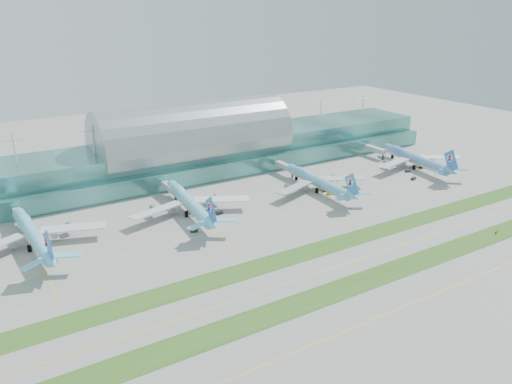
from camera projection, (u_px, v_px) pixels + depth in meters
ground at (324, 250)px, 210.98m from camera, size 700.00×700.00×0.00m
terminal at (194, 149)px, 309.15m from camera, size 340.00×69.10×36.00m
grass_strip_near at (370, 279)px, 188.55m from camera, size 420.00×12.00×0.08m
grass_strip_far at (321, 248)px, 212.56m from camera, size 420.00×12.00×0.08m
taxiline_a at (411, 304)px, 172.56m from camera, size 420.00×0.35×0.01m
taxiline_b at (346, 264)px, 199.77m from camera, size 420.00×0.35×0.01m
taxiline_c at (299, 235)px, 225.38m from camera, size 420.00×0.35×0.01m
taxiline_d at (272, 218)px, 242.99m from camera, size 420.00×0.35×0.01m
airliner_a at (33, 234)px, 212.35m from camera, size 61.34×69.77×19.19m
airliner_b at (189, 202)px, 247.34m from camera, size 62.08×70.78×19.47m
airliner_c at (317, 180)px, 278.95m from camera, size 59.29×67.31×18.53m
airliner_d at (414, 158)px, 319.58m from camera, size 62.65×71.84×19.83m
gse_b at (39, 261)px, 200.41m from camera, size 3.92×2.78×1.61m
gse_c at (194, 230)px, 227.89m from camera, size 3.78×2.75×1.56m
gse_d at (219, 213)px, 247.68m from camera, size 3.48×1.94×1.73m
gse_e at (330, 193)px, 274.39m from camera, size 3.68×2.30×1.35m
gse_f at (352, 188)px, 282.11m from camera, size 4.19×2.45×1.61m
gse_g at (414, 178)px, 297.98m from camera, size 3.96×2.99×1.47m
gse_h at (408, 171)px, 311.88m from camera, size 3.31×2.46×1.35m
taxiway_sign_east at (497, 232)px, 226.56m from camera, size 2.64×0.88×1.12m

